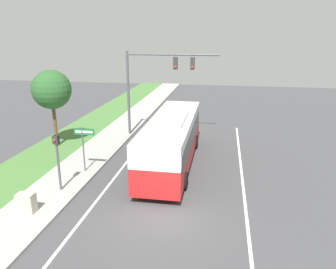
# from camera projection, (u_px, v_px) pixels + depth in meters

# --- Properties ---
(ground_plane) EXTENTS (80.00, 80.00, 0.00)m
(ground_plane) POSITION_uv_depth(u_px,v_px,m) (167.00, 212.00, 15.07)
(ground_plane) COLOR #424244
(sidewalk) EXTENTS (2.80, 80.00, 0.12)m
(sidewalk) POSITION_uv_depth(u_px,v_px,m) (42.00, 200.00, 16.05)
(sidewalk) COLOR #9E9E99
(sidewalk) RESTS_ON ground_plane
(lane_divider_near) EXTENTS (0.14, 30.00, 0.01)m
(lane_divider_near) POSITION_uv_depth(u_px,v_px,m) (93.00, 206.00, 15.65)
(lane_divider_near) COLOR silver
(lane_divider_near) RESTS_ON ground_plane
(lane_divider_far) EXTENTS (0.14, 30.00, 0.01)m
(lane_divider_far) POSITION_uv_depth(u_px,v_px,m) (247.00, 219.00, 14.49)
(lane_divider_far) COLOR silver
(lane_divider_far) RESTS_ON ground_plane
(bus) EXTENTS (2.68, 10.66, 3.23)m
(bus) POSITION_uv_depth(u_px,v_px,m) (172.00, 138.00, 20.11)
(bus) COLOR red
(bus) RESTS_ON ground_plane
(signal_gantry) EXTENTS (7.07, 0.41, 6.65)m
(signal_gantry) POSITION_uv_depth(u_px,v_px,m) (155.00, 76.00, 24.90)
(signal_gantry) COLOR #4C4C51
(signal_gantry) RESTS_ON ground_plane
(pedestrian_signal) EXTENTS (0.28, 0.34, 3.08)m
(pedestrian_signal) POSITION_uv_depth(u_px,v_px,m) (57.00, 154.00, 16.44)
(pedestrian_signal) COLOR #4C4C51
(pedestrian_signal) RESTS_ON ground_plane
(street_sign) EXTENTS (1.23, 0.08, 2.77)m
(street_sign) POSITION_uv_depth(u_px,v_px,m) (84.00, 142.00, 18.83)
(street_sign) COLOR #4C4C51
(street_sign) RESTS_ON ground_plane
(utility_cabinet) EXTENTS (0.79, 0.48, 0.91)m
(utility_cabinet) POSITION_uv_depth(u_px,v_px,m) (26.00, 203.00, 14.73)
(utility_cabinet) COLOR #B7B29E
(utility_cabinet) RESTS_ON sidewalk
(roadside_tree) EXTENTS (2.71, 2.71, 5.44)m
(roadside_tree) POSITION_uv_depth(u_px,v_px,m) (52.00, 90.00, 22.64)
(roadside_tree) COLOR brown
(roadside_tree) RESTS_ON grass_verge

